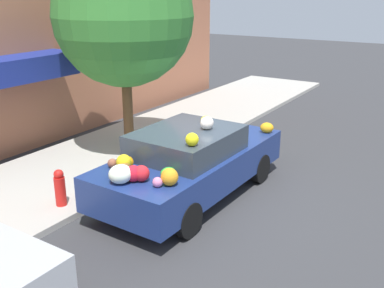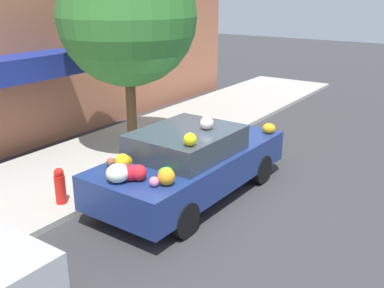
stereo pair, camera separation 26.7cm
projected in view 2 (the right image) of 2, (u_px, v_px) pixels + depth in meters
The scene contains 6 objects.
ground_plane at pixel (187, 194), 9.02m from camera, with size 60.00×60.00×0.00m, color #38383A.
sidewalk_curb at pixel (93, 163), 10.45m from camera, with size 24.00×3.20×0.12m.
building_facade at pixel (19, 48), 10.78m from camera, with size 18.00×1.20×5.17m.
street_tree at pixel (127, 16), 10.13m from camera, with size 3.18×3.18×4.79m.
fire_hydrant at pixel (60, 186), 8.26m from camera, with size 0.20×0.20×0.70m.
art_car at pixel (190, 161), 8.66m from camera, with size 4.40×1.91×1.64m.
Camera 2 is at (-6.71, -4.72, 3.89)m, focal length 42.00 mm.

